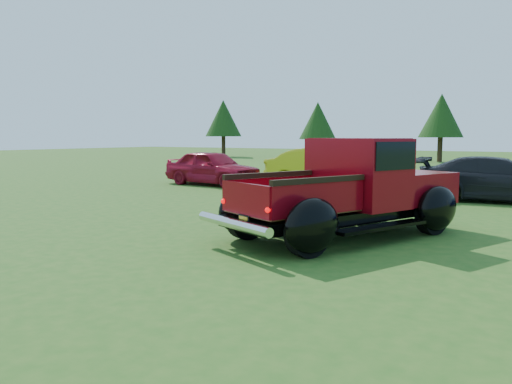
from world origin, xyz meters
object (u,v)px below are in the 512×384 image
object	(u,v)px
pickup_truck	(357,189)
tree_far_west	(223,118)
tree_west	(318,121)
show_car_yellow	(329,169)
show_car_red	(212,168)
show_car_grey	(498,179)
tree_mid_left	(441,116)

from	to	relation	value
pickup_truck	tree_far_west	bearing A→B (deg)	152.19
tree_west	pickup_truck	xyz separation A→B (m)	(13.81, -27.41, -2.23)
tree_far_west	show_car_yellow	xyz separation A→B (m)	(20.13, -21.46, -2.78)
tree_far_west	show_car_yellow	world-z (taller)	tree_far_west
pickup_truck	show_car_yellow	bearing A→B (deg)	140.12
tree_west	show_car_red	size ratio (longest dim) A/B	1.15
tree_far_west	show_car_grey	world-z (taller)	tree_far_west
pickup_truck	show_car_yellow	distance (m)	7.86
show_car_red	show_car_yellow	distance (m)	4.67
tree_mid_left	show_car_yellow	bearing A→B (deg)	-87.11
tree_far_west	show_car_red	distance (m)	27.11
tree_far_west	show_car_red	bearing A→B (deg)	-54.91
tree_west	show_car_yellow	distance (m)	22.96
tree_far_west	show_car_yellow	size ratio (longest dim) A/B	1.16
tree_far_west	pickup_truck	xyz separation A→B (m)	(23.81, -28.41, -2.64)
show_car_red	tree_far_west	bearing A→B (deg)	39.98
tree_far_west	tree_west	world-z (taller)	tree_far_west
show_car_yellow	tree_west	bearing A→B (deg)	28.12
tree_mid_left	show_car_grey	xyz separation A→B (m)	(6.50, -22.62, -2.73)
tree_far_west	show_car_yellow	distance (m)	29.56
pickup_truck	show_car_grey	bearing A→B (deg)	98.24
tree_mid_left	show_car_yellow	distance (m)	22.65
tree_west	show_car_yellow	xyz separation A→B (m)	(10.13, -20.46, -2.37)
tree_mid_left	show_car_yellow	xyz separation A→B (m)	(1.13, -22.46, -2.64)
show_car_red	tree_mid_left	bearing A→B (deg)	-3.74
tree_mid_left	show_car_red	distance (m)	23.48
tree_west	tree_mid_left	size ratio (longest dim) A/B	0.92
pickup_truck	show_car_red	size ratio (longest dim) A/B	1.33
tree_west	show_car_red	distance (m)	21.91
tree_far_west	tree_west	size ratio (longest dim) A/B	1.13
tree_west	show_car_red	bearing A→B (deg)	-75.37
tree_far_west	pickup_truck	bearing A→B (deg)	-50.04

